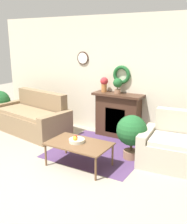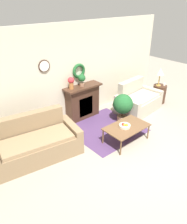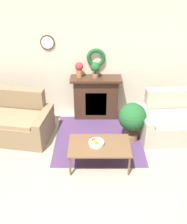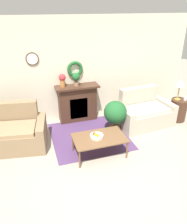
# 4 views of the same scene
# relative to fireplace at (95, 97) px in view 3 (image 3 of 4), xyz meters

# --- Properties ---
(ground_plane) EXTENTS (16.00, 16.00, 0.00)m
(ground_plane) POSITION_rel_fireplace_xyz_m (-0.11, -2.56, -0.51)
(ground_plane) COLOR gray
(floor_rug) EXTENTS (1.80, 1.78, 0.01)m
(floor_rug) POSITION_rel_fireplace_xyz_m (0.05, -0.92, -0.51)
(floor_rug) COLOR #4C335B
(floor_rug) RESTS_ON ground_plane
(wall_back) EXTENTS (6.80, 0.14, 2.70)m
(wall_back) POSITION_rel_fireplace_xyz_m (-0.12, 0.21, 0.84)
(wall_back) COLOR beige
(wall_back) RESTS_ON ground_plane
(fireplace) EXTENTS (1.14, 0.41, 1.01)m
(fireplace) POSITION_rel_fireplace_xyz_m (0.00, 0.00, 0.00)
(fireplace) COLOR #42281C
(fireplace) RESTS_ON ground_plane
(couch_left) EXTENTS (2.06, 1.22, 0.95)m
(couch_left) POSITION_rel_fireplace_xyz_m (-1.93, -0.74, -0.18)
(couch_left) COLOR #846B4C
(couch_left) RESTS_ON ground_plane
(loveseat_right) EXTENTS (1.50, 1.00, 0.94)m
(loveseat_right) POSITION_rel_fireplace_xyz_m (1.61, -0.76, -0.19)
(loveseat_right) COLOR #B2A893
(loveseat_right) RESTS_ON ground_plane
(coffee_table) EXTENTS (1.10, 0.68, 0.43)m
(coffee_table) POSITION_rel_fireplace_xyz_m (0.05, -1.68, -0.12)
(coffee_table) COLOR brown
(coffee_table) RESTS_ON ground_plane
(fruit_bowl) EXTENTS (0.28, 0.28, 0.12)m
(fruit_bowl) POSITION_rel_fireplace_xyz_m (-0.01, -1.67, -0.04)
(fruit_bowl) COLOR beige
(fruit_bowl) RESTS_ON coffee_table
(vase_on_mantel_left) EXTENTS (0.18, 0.18, 0.34)m
(vase_on_mantel_left) POSITION_rel_fireplace_xyz_m (-0.37, 0.01, 0.69)
(vase_on_mantel_left) COLOR #AD6B38
(vase_on_mantel_left) RESTS_ON fireplace
(potted_plant_on_mantel) EXTENTS (0.21, 0.21, 0.34)m
(potted_plant_on_mantel) POSITION_rel_fireplace_xyz_m (-0.02, -0.01, 0.70)
(potted_plant_on_mantel) COLOR #8E664C
(potted_plant_on_mantel) RESTS_ON fireplace
(potted_plant_floor_by_loveseat) EXTENTS (0.57, 0.57, 0.84)m
(potted_plant_floor_by_loveseat) POSITION_rel_fireplace_xyz_m (0.72, -0.93, 0.01)
(potted_plant_floor_by_loveseat) COLOR #8E664C
(potted_plant_floor_by_loveseat) RESTS_ON ground_plane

